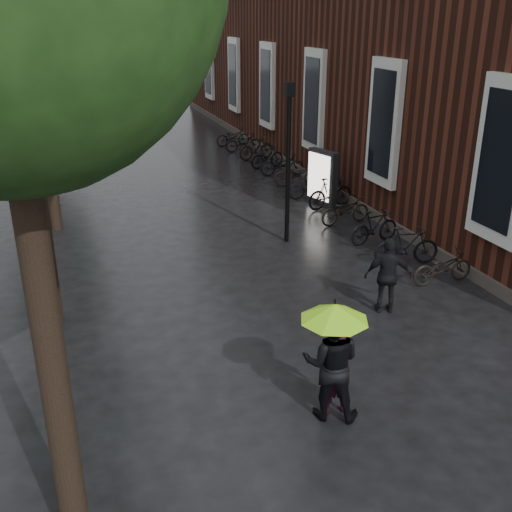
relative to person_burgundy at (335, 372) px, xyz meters
name	(u,v)px	position (x,y,z in m)	size (l,w,h in m)	color
brick_building	(387,11)	(10.42, 17.11, 5.23)	(10.20, 33.20, 12.00)	#38160F
person_burgundy	(335,372)	(0.00, 0.00, 0.00)	(0.56, 0.36, 1.52)	black
person_black	(331,363)	(-0.09, -0.03, 0.19)	(0.93, 0.72, 1.91)	black
lime_umbrella	(335,312)	(-0.11, -0.08, 1.11)	(1.06, 1.06, 1.56)	black
pedestrian_walking	(388,276)	(2.59, 2.83, 0.08)	(0.98, 0.41, 1.68)	black
parked_bicycles	(300,177)	(4.50, 12.19, -0.30)	(2.03, 17.24, 1.03)	black
ad_lightbox	(322,178)	(4.48, 10.27, 0.16)	(0.28, 1.22, 1.84)	black
lamp_post	(288,149)	(2.13, 7.47, 1.86)	(0.22, 0.22, 4.33)	black
cycle_sign	(52,132)	(-3.76, 15.44, 1.26)	(0.16, 0.56, 3.05)	#262628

